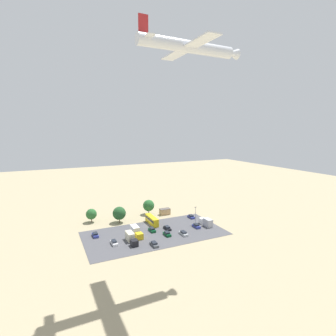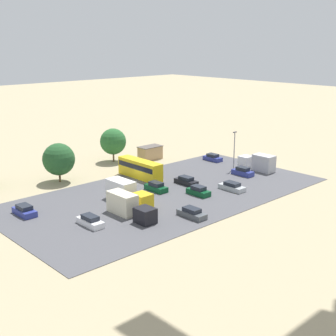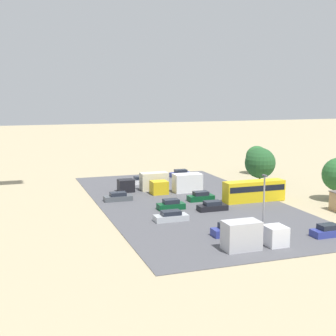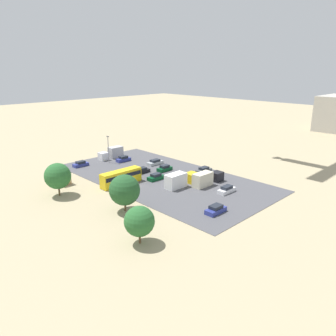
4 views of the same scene
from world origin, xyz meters
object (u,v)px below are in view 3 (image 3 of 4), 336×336
parked_car_7 (212,206)px  parked_car_5 (201,197)px  parked_truck_1 (179,184)px  parked_car_8 (181,174)px  parked_car_2 (229,230)px  parked_car_4 (118,197)px  parked_truck_2 (251,235)px  parked_car_3 (141,181)px  parked_car_6 (171,216)px  bus (254,190)px  parked_car_0 (328,231)px  parked_car_1 (171,205)px  parked_truck_0 (146,182)px

parked_car_7 → parked_car_5: bearing=-7.4°
parked_truck_1 → parked_car_8: bearing=-21.3°
parked_car_2 → parked_car_8: 41.55m
parked_car_4 → parked_car_8: bearing=-45.0°
parked_car_7 → parked_truck_2: bearing=170.0°
parked_car_3 → parked_truck_2: 41.03m
parked_truck_2 → parked_car_5: bearing=170.7°
parked_car_6 → parked_car_8: size_ratio=1.08×
bus → parked_car_3: 24.37m
parked_car_3 → parked_car_8: 11.21m
parked_car_0 → parked_car_2: (4.24, 11.51, 0.05)m
parked_car_4 → parked_car_0: bearing=-143.4°
bus → parked_car_1: bus is taller
bus → parked_truck_1: bus is taller
parked_car_3 → parked_car_8: parked_car_8 is taller
bus → parked_car_3: bearing=33.6°
parked_car_3 → parked_car_5: parked_car_5 is taller
parked_car_2 → parked_car_7: bearing=-15.1°
parked_car_6 → bus: bearing=112.0°
bus → parked_car_4: size_ratio=2.23×
parked_car_2 → parked_car_8: (40.60, -8.82, -0.03)m
parked_car_4 → parked_truck_2: (-28.29, -8.98, 0.91)m
parked_truck_0 → parked_truck_1: bearing=-125.5°
parked_car_2 → parked_car_3: size_ratio=0.92×
parked_car_3 → parked_truck_0: bearing=-6.9°
parked_car_0 → bus: bearing=-2.0°
parked_truck_0 → parked_car_3: bearing=-6.9°
parked_car_8 → parked_truck_1: 15.84m
bus → parked_car_2: bus is taller
parked_car_5 → parked_truck_0: parked_truck_0 is taller
parked_car_0 → parked_car_7: 18.32m
bus → parked_car_2: 19.75m
parked_car_0 → parked_car_5: (22.87, 7.38, 0.03)m
parked_car_2 → bus: bearing=-38.2°
parked_car_2 → parked_car_4: parked_car_2 is taller
parked_car_6 → parked_car_8: bearing=157.2°
parked_car_5 → parked_truck_2: bearing=170.7°
parked_car_1 → parked_car_7: bearing=-116.0°
parked_car_1 → parked_car_5: size_ratio=0.96×
bus → parked_car_0: (-19.72, 0.69, -1.20)m
parked_car_0 → parked_truck_0: parked_truck_0 is taller
parked_car_1 → parked_truck_0: 14.63m
parked_car_6 → parked_car_8: (31.87, -13.37, 0.05)m
bus → parked_car_8: bus is taller
parked_car_6 → parked_car_7: parked_car_7 is taller
parked_car_0 → parked_car_6: 20.64m
parked_car_2 → parked_truck_1: parked_truck_1 is taller
parked_car_1 → parked_car_7: size_ratio=0.92×
parked_car_8 → parked_truck_0: bearing=135.6°
parked_car_0 → parked_car_6: (12.97, 16.06, -0.03)m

